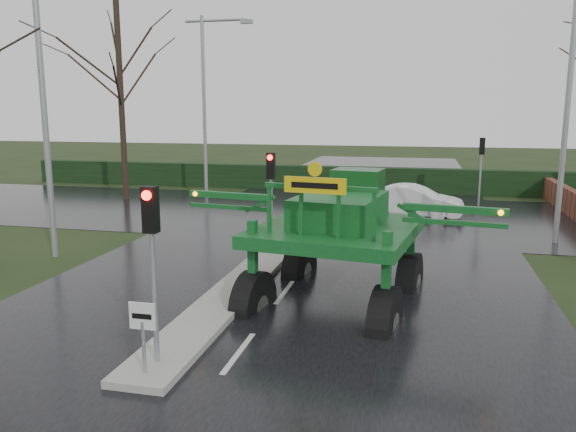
% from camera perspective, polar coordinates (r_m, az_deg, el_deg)
% --- Properties ---
extents(ground, '(140.00, 140.00, 0.00)m').
position_cam_1_polar(ground, '(11.79, -5.03, -13.77)').
color(ground, black).
rests_on(ground, ground).
extents(road_main, '(14.00, 80.00, 0.02)m').
position_cam_1_polar(road_main, '(21.04, 3.48, -2.74)').
color(road_main, black).
rests_on(road_main, ground).
extents(road_cross, '(80.00, 12.00, 0.02)m').
position_cam_1_polar(road_cross, '(26.85, 5.66, 0.16)').
color(road_cross, black).
rests_on(road_cross, ground).
extents(median_island, '(1.20, 10.00, 0.16)m').
position_cam_1_polar(median_island, '(14.80, -6.21, -8.27)').
color(median_island, gray).
rests_on(median_island, ground).
extents(hedge_row, '(44.00, 0.90, 1.50)m').
position_cam_1_polar(hedge_row, '(34.60, 7.44, 3.72)').
color(hedge_row, black).
rests_on(hedge_row, ground).
extents(keep_left_sign, '(0.50, 0.07, 1.35)m').
position_cam_1_polar(keep_left_sign, '(10.59, -14.54, -10.79)').
color(keep_left_sign, gray).
rests_on(keep_left_sign, ground).
extents(traffic_signal_near, '(0.26, 0.33, 3.52)m').
position_cam_1_polar(traffic_signal_near, '(10.57, -13.69, -2.10)').
color(traffic_signal_near, gray).
rests_on(traffic_signal_near, ground).
extents(traffic_signal_mid, '(0.26, 0.33, 3.52)m').
position_cam_1_polar(traffic_signal_mid, '(18.44, -1.75, 3.55)').
color(traffic_signal_mid, gray).
rests_on(traffic_signal_mid, ground).
extents(traffic_signal_far, '(0.26, 0.33, 3.52)m').
position_cam_1_polar(traffic_signal_far, '(30.44, 19.06, 5.77)').
color(traffic_signal_far, gray).
rests_on(traffic_signal_far, ground).
extents(street_light_left_near, '(3.85, 0.30, 10.00)m').
position_cam_1_polar(street_light_left_near, '(19.95, -23.06, 13.05)').
color(street_light_left_near, gray).
rests_on(street_light_left_near, ground).
extents(street_light_right, '(3.85, 0.30, 10.00)m').
position_cam_1_polar(street_light_right, '(22.72, 25.96, 12.43)').
color(street_light_right, gray).
rests_on(street_light_right, ground).
extents(street_light_left_far, '(3.85, 0.30, 10.00)m').
position_cam_1_polar(street_light_left_far, '(32.36, -8.04, 12.53)').
color(street_light_left_far, gray).
rests_on(street_light_left_far, ground).
extents(tree_left_far, '(7.70, 7.70, 13.26)m').
position_cam_1_polar(tree_left_far, '(32.45, -16.76, 14.23)').
color(tree_left_far, black).
rests_on(tree_left_far, ground).
extents(crop_sprayer, '(8.27, 5.69, 4.66)m').
position_cam_1_polar(crop_sprayer, '(13.93, -3.26, -0.39)').
color(crop_sprayer, black).
rests_on(crop_sprayer, ground).
extents(white_sedan, '(4.70, 2.48, 1.47)m').
position_cam_1_polar(white_sedan, '(26.75, 12.54, -0.10)').
color(white_sedan, white).
rests_on(white_sedan, ground).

